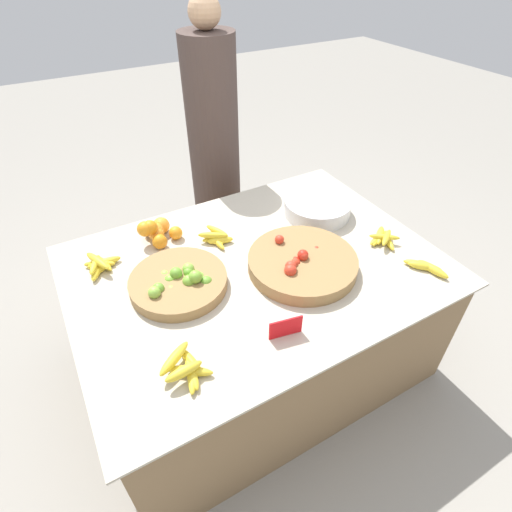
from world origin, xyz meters
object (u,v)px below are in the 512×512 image
lime_bowl (179,282)px  price_sign (286,328)px  tomato_basket (302,263)px  metal_bowl (317,207)px  vendor_person (215,154)px

lime_bowl → price_sign: size_ratio=3.20×
price_sign → tomato_basket: bearing=57.5°
lime_bowl → metal_bowl: (0.82, 0.17, 0.01)m
lime_bowl → metal_bowl: lime_bowl is taller
metal_bowl → vendor_person: size_ratio=0.22×
metal_bowl → vendor_person: bearing=106.9°
lime_bowl → price_sign: (0.25, -0.43, 0.01)m
lime_bowl → tomato_basket: bearing=-16.6°
metal_bowl → price_sign: (-0.58, -0.60, 0.00)m
vendor_person → price_sign: bearing=-104.3°
tomato_basket → price_sign: tomato_basket is taller
lime_bowl → vendor_person: bearing=57.3°
price_sign → vendor_person: vendor_person is taller
price_sign → lime_bowl: bearing=130.8°
lime_bowl → tomato_basket: size_ratio=0.85×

